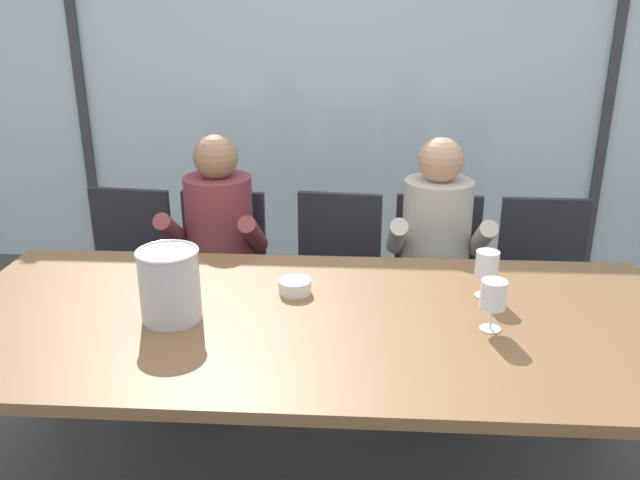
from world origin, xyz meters
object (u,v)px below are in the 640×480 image
at_px(person_beige_jumper, 437,251).
at_px(tasting_bowl, 295,286).
at_px(chair_left_of_center, 221,269).
at_px(chair_near_window_right, 544,278).
at_px(dining_table, 314,333).
at_px(chair_near_curtain, 126,265).
at_px(wine_glass_by_left_taster, 493,297).
at_px(chair_center, 336,271).
at_px(ice_bucket_primary, 170,284).
at_px(chair_right_of_center, 437,274).
at_px(person_maroon_top, 216,246).
at_px(wine_glass_near_bucket, 487,266).

xyz_separation_m(person_beige_jumper, tasting_bowl, (-0.59, -0.64, 0.10)).
relative_size(chair_left_of_center, chair_near_window_right, 1.00).
height_order(dining_table, chair_left_of_center, chair_left_of_center).
bearing_deg(chair_near_curtain, wine_glass_by_left_taster, -27.07).
xyz_separation_m(dining_table, chair_near_curtain, (-1.03, 0.99, -0.18)).
height_order(chair_center, ice_bucket_primary, ice_bucket_primary).
height_order(dining_table, wine_glass_by_left_taster, wine_glass_by_left_taster).
distance_m(chair_near_window_right, person_beige_jumper, 0.58).
bearing_deg(wine_glass_by_left_taster, tasting_bowl, 159.99).
distance_m(person_beige_jumper, wine_glass_by_left_taster, 0.91).
bearing_deg(chair_right_of_center, chair_near_curtain, -178.59).
xyz_separation_m(chair_near_window_right, ice_bucket_primary, (-1.53, -0.99, 0.37)).
relative_size(person_maroon_top, wine_glass_by_left_taster, 7.00).
bearing_deg(wine_glass_by_left_taster, dining_table, 174.68).
relative_size(chair_center, person_maroon_top, 0.74).
bearing_deg(chair_near_window_right, chair_center, 178.79).
xyz_separation_m(chair_near_curtain, chair_center, (1.07, -0.01, 0.00)).
xyz_separation_m(dining_table, tasting_bowl, (-0.08, 0.19, 0.09)).
xyz_separation_m(dining_table, wine_glass_near_bucket, (0.61, 0.20, 0.18)).
bearing_deg(person_beige_jumper, chair_center, 163.37).
bearing_deg(person_maroon_top, chair_right_of_center, 9.80).
bearing_deg(wine_glass_by_left_taster, wine_glass_near_bucket, 84.40).
height_order(chair_left_of_center, person_maroon_top, person_maroon_top).
bearing_deg(chair_near_window_right, wine_glass_by_left_taster, -114.38).
distance_m(chair_right_of_center, wine_glass_near_bucket, 0.85).
bearing_deg(ice_bucket_primary, wine_glass_near_bucket, 12.64).
height_order(chair_left_of_center, wine_glass_near_bucket, wine_glass_near_bucket).
distance_m(chair_left_of_center, chair_near_window_right, 1.58).
bearing_deg(dining_table, wine_glass_near_bucket, 18.45).
height_order(person_beige_jumper, wine_glass_by_left_taster, person_beige_jumper).
bearing_deg(chair_near_window_right, ice_bucket_primary, -146.78).
bearing_deg(chair_left_of_center, wine_glass_by_left_taster, -39.79).
xyz_separation_m(chair_right_of_center, wine_glass_by_left_taster, (0.05, -1.02, 0.36)).
height_order(dining_table, person_maroon_top, person_maroon_top).
relative_size(dining_table, wine_glass_by_left_taster, 14.68).
height_order(person_maroon_top, tasting_bowl, person_maroon_top).
distance_m(chair_right_of_center, tasting_bowl, 1.03).
height_order(dining_table, ice_bucket_primary, ice_bucket_primary).
relative_size(ice_bucket_primary, wine_glass_by_left_taster, 1.43).
bearing_deg(chair_near_window_right, tasting_bowl, -145.83).
bearing_deg(dining_table, wine_glass_by_left_taster, -5.32).
distance_m(person_maroon_top, tasting_bowl, 0.78).
bearing_deg(ice_bucket_primary, tasting_bowl, 30.10).
bearing_deg(dining_table, chair_near_window_right, 42.14).
bearing_deg(person_beige_jumper, chair_near_window_right, 12.41).
height_order(dining_table, tasting_bowl, tasting_bowl).
xyz_separation_m(chair_near_window_right, wine_glass_near_bucket, (-0.44, -0.74, 0.36)).
relative_size(chair_right_of_center, wine_glass_by_left_taster, 5.16).
bearing_deg(person_maroon_top, wine_glass_near_bucket, -26.61).
distance_m(dining_table, chair_near_curtain, 1.43).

